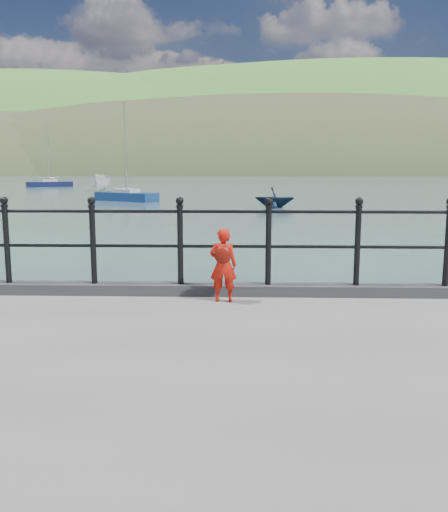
{
  "coord_description": "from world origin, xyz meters",
  "views": [
    {
      "loc": [
        0.24,
        -7.43,
        2.74
      ],
      "look_at": [
        -0.0,
        -0.2,
        1.55
      ],
      "focal_mm": 38.0,
      "sensor_mm": 36.0,
      "label": 1
    }
  ],
  "objects_px": {
    "launch_navy": "(275,197)",
    "sailboat_port": "(126,197)",
    "sailboat_left": "(50,184)",
    "child": "(223,264)",
    "railing": "(224,235)",
    "launch_white": "(101,183)"
  },
  "relations": [
    {
      "from": "railing",
      "to": "sailboat_port",
      "type": "height_order",
      "value": "sailboat_port"
    },
    {
      "from": "railing",
      "to": "launch_navy",
      "type": "bearing_deg",
      "value": 85.27
    },
    {
      "from": "launch_white",
      "to": "sailboat_port",
      "type": "bearing_deg",
      "value": -72.34
    },
    {
      "from": "launch_white",
      "to": "sailboat_port",
      "type": "distance_m",
      "value": 17.97
    },
    {
      "from": "railing",
      "to": "child",
      "type": "relative_size",
      "value": 18.74
    },
    {
      "from": "launch_navy",
      "to": "sailboat_left",
      "type": "bearing_deg",
      "value": 46.87
    },
    {
      "from": "launch_white",
      "to": "sailboat_port",
      "type": "relative_size",
      "value": 0.64
    },
    {
      "from": "sailboat_left",
      "to": "child",
      "type": "bearing_deg",
      "value": -100.36
    },
    {
      "from": "child",
      "to": "launch_navy",
      "type": "bearing_deg",
      "value": -92.29
    },
    {
      "from": "launch_navy",
      "to": "launch_white",
      "type": "bearing_deg",
      "value": 47.11
    },
    {
      "from": "railing",
      "to": "child",
      "type": "xyz_separation_m",
      "value": [
        -0.0,
        -0.38,
        -0.33
      ]
    },
    {
      "from": "railing",
      "to": "sailboat_left",
      "type": "bearing_deg",
      "value": 111.38
    },
    {
      "from": "sailboat_port",
      "to": "railing",
      "type": "bearing_deg",
      "value": -45.42
    },
    {
      "from": "launch_navy",
      "to": "sailboat_left",
      "type": "relative_size",
      "value": 0.31
    },
    {
      "from": "launch_navy",
      "to": "sailboat_port",
      "type": "bearing_deg",
      "value": 69.35
    },
    {
      "from": "railing",
      "to": "launch_navy",
      "type": "distance_m",
      "value": 29.84
    },
    {
      "from": "launch_navy",
      "to": "sailboat_port",
      "type": "distance_m",
      "value": 13.42
    },
    {
      "from": "child",
      "to": "sailboat_left",
      "type": "relative_size",
      "value": 0.11
    },
    {
      "from": "child",
      "to": "sailboat_left",
      "type": "height_order",
      "value": "sailboat_left"
    },
    {
      "from": "railing",
      "to": "sailboat_left",
      "type": "height_order",
      "value": "sailboat_left"
    },
    {
      "from": "launch_navy",
      "to": "sailboat_port",
      "type": "xyz_separation_m",
      "value": [
        -11.59,
        6.76,
        -0.35
      ]
    },
    {
      "from": "child",
      "to": "sailboat_left",
      "type": "bearing_deg",
      "value": -66.35
    }
  ]
}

